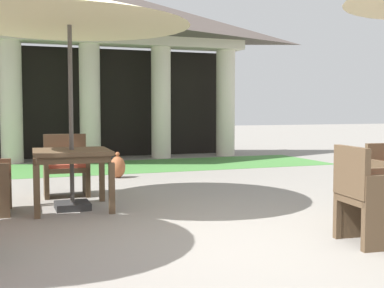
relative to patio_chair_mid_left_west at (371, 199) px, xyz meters
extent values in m
plane|color=gray|center=(-1.24, 0.65, -0.42)|extent=(60.00, 60.00, 0.00)
cylinder|color=beige|center=(-3.05, 8.64, 0.99)|extent=(0.50, 0.50, 2.82)
cylinder|color=beige|center=(-1.24, 8.64, 0.99)|extent=(0.50, 0.50, 2.82)
cylinder|color=beige|center=(0.57, 8.64, 0.99)|extent=(0.50, 0.50, 2.82)
cylinder|color=beige|center=(2.38, 8.64, 0.99)|extent=(0.50, 0.50, 2.82)
cube|color=beige|center=(-1.24, 8.64, 2.52)|extent=(8.04, 0.70, 0.24)
pyramid|color=#514742|center=(-1.24, 8.64, 3.23)|extent=(8.44, 3.07, 1.17)
cube|color=black|center=(-1.24, 9.54, 0.99)|extent=(7.84, 0.16, 2.82)
cube|color=#47843D|center=(-1.24, 6.99, -0.42)|extent=(10.24, 2.52, 0.01)
cube|color=brown|center=(0.04, 0.00, 0.00)|extent=(0.60, 0.59, 0.07)
cube|color=#C64C38|center=(0.04, 0.00, 0.06)|extent=(0.55, 0.54, 0.05)
cube|color=brown|center=(-0.21, 0.02, 0.27)|extent=(0.12, 0.53, 0.46)
cube|color=brown|center=(0.07, 0.24, -0.08)|extent=(0.55, 0.12, 0.68)
cube|color=brown|center=(0.31, 0.20, -0.23)|extent=(0.06, 0.06, 0.38)
cube|color=brown|center=(-0.18, 0.26, -0.23)|extent=(0.06, 0.06, 0.38)
cube|color=brown|center=(-0.23, -0.21, -0.23)|extent=(0.06, 0.06, 0.38)
cube|color=brown|center=(0.82, 0.85, -0.08)|extent=(0.12, 0.51, 0.67)
cube|color=brown|center=(0.85, 1.07, -0.22)|extent=(0.06, 0.06, 0.39)
cube|color=brown|center=(-2.42, 2.63, 0.31)|extent=(0.97, 0.97, 0.05)
cube|color=brown|center=(-2.42, 2.63, 0.24)|extent=(0.89, 0.89, 0.08)
cube|color=brown|center=(-2.87, 2.21, -0.11)|extent=(0.07, 0.07, 0.62)
cube|color=brown|center=(-2.01, 2.18, -0.11)|extent=(0.07, 0.07, 0.62)
cube|color=brown|center=(-2.83, 3.07, -0.11)|extent=(0.07, 0.07, 0.62)
cube|color=brown|center=(-1.97, 3.04, -0.11)|extent=(0.07, 0.07, 0.62)
cube|color=#2D2D2D|center=(-2.42, 2.63, -0.38)|extent=(0.42, 0.42, 0.09)
cylinder|color=#4C4742|center=(-2.42, 2.63, 0.81)|extent=(0.05, 0.05, 2.45)
cone|color=beige|center=(-2.42, 2.63, 2.07)|extent=(2.98, 2.98, 0.40)
cube|color=brown|center=(-3.16, 2.93, -0.24)|extent=(0.06, 0.06, 0.35)
cube|color=brown|center=(-3.19, 2.38, -0.24)|extent=(0.06, 0.06, 0.35)
cube|color=brown|center=(-2.38, 3.63, -0.03)|extent=(0.63, 0.53, 0.07)
cube|color=#C64C38|center=(-2.38, 3.63, 0.03)|extent=(0.58, 0.49, 0.05)
cube|color=brown|center=(-2.37, 3.86, 0.24)|extent=(0.61, 0.09, 0.46)
cube|color=brown|center=(-2.09, 3.62, -0.12)|extent=(0.08, 0.51, 0.60)
cube|color=brown|center=(-2.66, 3.64, -0.12)|extent=(0.08, 0.51, 0.60)
cube|color=brown|center=(-2.11, 3.39, -0.24)|extent=(0.06, 0.06, 0.36)
cube|color=brown|center=(-2.66, 3.42, -0.24)|extent=(0.06, 0.06, 0.36)
cube|color=brown|center=(-2.09, 3.84, -0.24)|extent=(0.06, 0.06, 0.36)
cube|color=brown|center=(-2.64, 3.87, -0.24)|extent=(0.06, 0.06, 0.36)
ellipsoid|color=#9E5633|center=(-1.28, 5.27, -0.22)|extent=(0.28, 0.28, 0.40)
sphere|color=#9E5633|center=(-1.28, 5.27, 0.02)|extent=(0.08, 0.08, 0.08)
camera|label=1|loc=(-3.19, -3.78, 0.84)|focal=47.17mm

